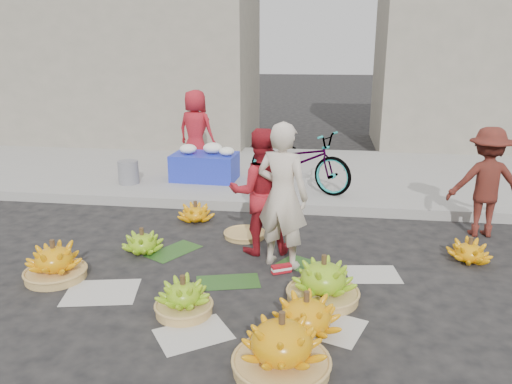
# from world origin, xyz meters

# --- Properties ---
(ground) EXTENTS (80.00, 80.00, 0.00)m
(ground) POSITION_xyz_m (0.00, 0.00, 0.00)
(ground) COLOR black
(ground) RESTS_ON ground
(curb) EXTENTS (40.00, 0.25, 0.15)m
(curb) POSITION_xyz_m (0.00, 2.20, 0.07)
(curb) COLOR gray
(curb) RESTS_ON ground
(sidewalk) EXTENTS (40.00, 4.00, 0.12)m
(sidewalk) POSITION_xyz_m (0.00, 4.30, 0.06)
(sidewalk) COLOR gray
(sidewalk) RESTS_ON ground
(building_left) EXTENTS (6.00, 3.00, 4.00)m
(building_left) POSITION_xyz_m (-4.00, 7.20, 2.00)
(building_left) COLOR gray
(building_left) RESTS_ON sidewalk
(building_right) EXTENTS (5.00, 3.00, 5.00)m
(building_right) POSITION_xyz_m (4.50, 7.70, 2.50)
(building_right) COLOR gray
(building_right) RESTS_ON sidewalk
(newspaper_scatter) EXTENTS (3.20, 1.80, 0.00)m
(newspaper_scatter) POSITION_xyz_m (0.00, -0.80, 0.00)
(newspaper_scatter) COLOR beige
(newspaper_scatter) RESTS_ON ground
(banana_leaves) EXTENTS (2.00, 1.00, 0.00)m
(banana_leaves) POSITION_xyz_m (-0.10, 0.20, 0.00)
(banana_leaves) COLOR #204818
(banana_leaves) RESTS_ON ground
(banana_bunch_0) EXTENTS (0.64, 0.64, 0.43)m
(banana_bunch_0) POSITION_xyz_m (-1.91, -0.37, 0.18)
(banana_bunch_0) COLOR #AB8447
(banana_bunch_0) RESTS_ON ground
(banana_bunch_1) EXTENTS (0.55, 0.55, 0.38)m
(banana_bunch_1) POSITION_xyz_m (-0.37, -0.87, 0.15)
(banana_bunch_1) COLOR #AB8447
(banana_bunch_1) RESTS_ON ground
(banana_bunch_2) EXTENTS (0.81, 0.81, 0.49)m
(banana_bunch_2) POSITION_xyz_m (0.58, -1.58, 0.21)
(banana_bunch_2) COLOR #AB8447
(banana_bunch_2) RESTS_ON ground
(banana_bunch_3) EXTENTS (0.79, 0.79, 0.37)m
(banana_bunch_3) POSITION_xyz_m (0.74, -1.01, 0.17)
(banana_bunch_3) COLOR #E9A10B
(banana_bunch_3) RESTS_ON ground
(banana_bunch_4) EXTENTS (0.76, 0.76, 0.47)m
(banana_bunch_4) POSITION_xyz_m (0.88, -0.43, 0.20)
(banana_bunch_4) COLOR #AB8447
(banana_bunch_4) RESTS_ON ground
(banana_bunch_5) EXTENTS (0.53, 0.53, 0.29)m
(banana_bunch_5) POSITION_xyz_m (2.50, 0.71, 0.12)
(banana_bunch_5) COLOR #E9A10B
(banana_bunch_5) RESTS_ON ground
(banana_bunch_6) EXTENTS (0.49, 0.49, 0.30)m
(banana_bunch_6) POSITION_xyz_m (-1.26, 0.43, 0.13)
(banana_bunch_6) COLOR #66A417
(banana_bunch_6) RESTS_ON ground
(banana_bunch_7) EXTENTS (0.57, 0.57, 0.29)m
(banana_bunch_7) POSITION_xyz_m (-0.92, 1.58, 0.12)
(banana_bunch_7) COLOR #E9A10B
(banana_bunch_7) RESTS_ON ground
(basket_spare) EXTENTS (0.63, 0.63, 0.06)m
(basket_spare) POSITION_xyz_m (-0.14, 1.09, 0.03)
(basket_spare) COLOR #AB8447
(basket_spare) RESTS_ON ground
(incense_stack) EXTENTS (0.22, 0.16, 0.09)m
(incense_stack) POSITION_xyz_m (0.43, 0.10, 0.05)
(incense_stack) COLOR red
(incense_stack) RESTS_ON ground
(vendor_cream) EXTENTS (0.68, 0.56, 1.61)m
(vendor_cream) POSITION_xyz_m (0.41, 0.31, 0.80)
(vendor_cream) COLOR beige
(vendor_cream) RESTS_ON ground
(vendor_red) EXTENTS (0.83, 0.72, 1.47)m
(vendor_red) POSITION_xyz_m (0.11, 0.66, 0.74)
(vendor_red) COLOR red
(vendor_red) RESTS_ON ground
(man_striped) EXTENTS (0.93, 0.56, 1.40)m
(man_striped) POSITION_xyz_m (2.86, 1.61, 0.70)
(man_striped) COLOR maroon
(man_striped) RESTS_ON ground
(flower_table) EXTENTS (1.12, 0.73, 0.64)m
(flower_table) POSITION_xyz_m (-1.21, 3.37, 0.38)
(flower_table) COLOR #1C29B6
(flower_table) RESTS_ON sidewalk
(grey_bucket) EXTENTS (0.34, 0.34, 0.39)m
(grey_bucket) POSITION_xyz_m (-2.43, 2.94, 0.31)
(grey_bucket) COLOR slate
(grey_bucket) RESTS_ON sidewalk
(flower_vendor) EXTENTS (0.83, 0.66, 1.48)m
(flower_vendor) POSITION_xyz_m (-1.54, 4.07, 0.86)
(flower_vendor) COLOR red
(flower_vendor) RESTS_ON sidewalk
(bicycle) EXTENTS (1.37, 1.92, 0.96)m
(bicycle) POSITION_xyz_m (0.43, 2.99, 0.60)
(bicycle) COLOR gray
(bicycle) RESTS_ON sidewalk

